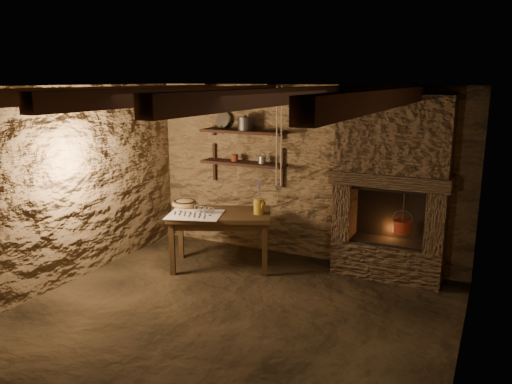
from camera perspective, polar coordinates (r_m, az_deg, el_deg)
The scene contains 25 objects.
floor at distance 5.56m, azimuth -2.52°, elevation -13.62°, with size 4.50×4.50×0.00m, color black.
back_wall at distance 6.91m, azimuth 5.39°, elevation 2.15°, with size 4.50×0.04×2.40m, color brown.
front_wall at distance 3.60m, azimuth -18.40°, elevation -8.56°, with size 4.50×0.04×2.40m, color brown.
left_wall at distance 6.51m, azimuth -20.28°, elevation 0.73°, with size 0.04×4.00×2.40m, color brown.
right_wall at distance 4.54m, azimuth 23.17°, elevation -4.55°, with size 0.04×4.00×2.40m, color brown.
ceiling at distance 4.98m, azimuth -2.80°, elevation 11.96°, with size 4.50×4.00×0.04m, color black.
beam_far_left at distance 5.86m, azimuth -15.96°, elevation 10.74°, with size 0.14×3.95×0.16m, color black.
beam_mid_left at distance 5.24m, azimuth -7.66°, elevation 10.92°, with size 0.14×3.95×0.16m, color black.
beam_mid_right at distance 4.76m, azimuth 2.58°, elevation 10.84°, with size 0.14×3.95×0.16m, color black.
beam_far_right at distance 4.45m, azimuth 14.65°, elevation 10.31°, with size 0.14×3.95×0.16m, color black.
shelf_lower at distance 7.10m, azimuth -1.48°, elevation 3.30°, with size 1.25×0.30×0.04m, color black.
shelf_upper at distance 7.04m, azimuth -1.50°, elevation 6.92°, with size 1.25×0.30×0.04m, color black.
hearth at distance 6.35m, azimuth 15.22°, elevation 1.05°, with size 1.43×0.51×2.30m.
work_table at distance 6.69m, azimuth -4.06°, elevation -5.22°, with size 1.51×1.23×0.75m.
linen_cloth at distance 6.50m, azimuth -7.01°, elevation -2.59°, with size 0.68×0.55×0.01m, color white.
pewter_cutlery_row at distance 6.48m, azimuth -7.12°, elevation -2.55°, with size 0.57×0.22×0.01m, color #99958B, non-canonical shape.
drinking_glasses at distance 6.59m, azimuth -6.23°, elevation -1.94°, with size 0.22×0.07×0.09m, color silver, non-canonical shape.
stoneware_jug at distance 6.46m, azimuth 0.33°, elevation -0.79°, with size 0.17×0.17×0.47m.
wooden_bowl at distance 6.91m, azimuth -8.13°, elevation -1.37°, with size 0.35×0.35×0.12m, color olive.
iron_stockpot at distance 7.01m, azimuth -1.22°, elevation 7.74°, with size 0.22×0.22×0.17m, color #2F2C2A.
tin_pan at distance 7.29m, azimuth -3.76°, elevation 8.22°, with size 0.24×0.24×0.03m, color gray.
small_kettle at distance 6.95m, azimuth 0.72°, elevation 3.69°, with size 0.15×0.11×0.15m, color gray, non-canonical shape.
rusty_tin at distance 7.15m, azimuth -2.44°, elevation 3.92°, with size 0.10×0.10×0.10m, color #612313.
red_pot at distance 6.40m, azimuth 16.39°, elevation -3.73°, with size 0.24×0.23×0.54m.
hanging_ropes at distance 5.93m, azimuth 2.65°, elevation 6.29°, with size 0.08×0.08×1.20m, color tan, non-canonical shape.
Camera 1 is at (2.42, -4.35, 2.47)m, focal length 35.00 mm.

